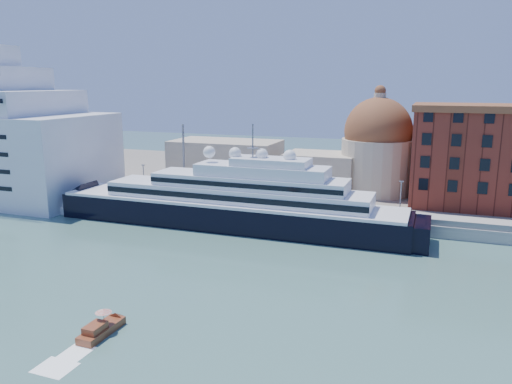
% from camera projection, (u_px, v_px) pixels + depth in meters
% --- Properties ---
extents(ground, '(400.00, 400.00, 0.00)m').
position_uv_depth(ground, '(199.00, 265.00, 83.76)').
color(ground, '#376058').
rests_on(ground, ground).
extents(quay, '(180.00, 10.00, 2.50)m').
position_uv_depth(quay, '(265.00, 210.00, 114.72)').
color(quay, gray).
rests_on(quay, ground).
extents(land, '(260.00, 72.00, 2.00)m').
position_uv_depth(land, '(308.00, 180.00, 152.44)').
color(land, slate).
rests_on(land, ground).
extents(quay_fence, '(180.00, 0.10, 1.20)m').
position_uv_depth(quay_fence, '(258.00, 207.00, 110.19)').
color(quay_fence, slate).
rests_on(quay_fence, quay).
extents(superyacht, '(85.69, 11.88, 25.61)m').
position_uv_depth(superyacht, '(217.00, 205.00, 106.28)').
color(superyacht, black).
rests_on(superyacht, ground).
extents(service_barge, '(13.03, 4.38, 2.93)m').
position_uv_depth(service_barge, '(57.00, 208.00, 118.52)').
color(service_barge, white).
rests_on(service_barge, ground).
extents(water_taxi, '(2.36, 6.82, 3.22)m').
position_uv_depth(water_taxi, '(101.00, 329.00, 60.43)').
color(water_taxi, maroon).
rests_on(water_taxi, ground).
extents(warehouse, '(43.00, 19.00, 23.25)m').
position_uv_depth(warehouse, '(511.00, 157.00, 111.30)').
color(warehouse, maroon).
rests_on(warehouse, land).
extents(church, '(66.00, 18.00, 25.50)m').
position_uv_depth(church, '(317.00, 156.00, 132.32)').
color(church, beige).
rests_on(church, land).
extents(lamp_posts, '(120.80, 2.40, 18.00)m').
position_uv_depth(lamp_posts, '(211.00, 172.00, 115.49)').
color(lamp_posts, slate).
rests_on(lamp_posts, quay).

